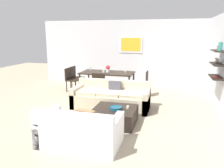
% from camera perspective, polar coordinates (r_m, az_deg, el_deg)
% --- Properties ---
extents(ground_plane, '(18.00, 18.00, 0.00)m').
position_cam_1_polar(ground_plane, '(6.35, -1.38, -6.94)').
color(ground_plane, tan).
extents(back_wall_unit, '(8.40, 0.09, 2.70)m').
position_cam_1_polar(back_wall_unit, '(9.41, 6.48, 7.81)').
color(back_wall_unit, silver).
rests_on(back_wall_unit, ground).
extents(right_wall_shelf_unit, '(0.34, 8.20, 2.70)m').
position_cam_1_polar(right_wall_shelf_unit, '(6.52, 26.74, 4.44)').
color(right_wall_shelf_unit, silver).
rests_on(right_wall_shelf_unit, ground).
extents(sofa_beige, '(2.22, 0.90, 0.78)m').
position_cam_1_polar(sofa_beige, '(6.56, -0.23, -3.63)').
color(sofa_beige, beige).
rests_on(sofa_beige, ground).
extents(loveseat_white, '(1.56, 0.90, 0.78)m').
position_cam_1_polar(loveseat_white, '(4.47, -8.21, -11.73)').
color(loveseat_white, white).
rests_on(loveseat_white, ground).
extents(coffee_table, '(1.01, 0.97, 0.38)m').
position_cam_1_polar(coffee_table, '(5.47, 0.66, -8.13)').
color(coffee_table, black).
rests_on(coffee_table, ground).
extents(decorative_bowl, '(0.30, 0.30, 0.07)m').
position_cam_1_polar(decorative_bowl, '(5.32, 1.00, -6.12)').
color(decorative_bowl, navy).
rests_on(decorative_bowl, coffee_table).
extents(candle_jar, '(0.06, 0.06, 0.07)m').
position_cam_1_polar(candle_jar, '(5.39, 4.05, -5.93)').
color(candle_jar, silver).
rests_on(candle_jar, coffee_table).
extents(dining_table, '(1.95, 1.02, 0.75)m').
position_cam_1_polar(dining_table, '(8.29, -1.22, 2.61)').
color(dining_table, black).
rests_on(dining_table, ground).
extents(dining_chair_left_near, '(0.44, 0.44, 0.88)m').
position_cam_1_polar(dining_chair_left_near, '(8.60, -10.50, 1.52)').
color(dining_chair_left_near, black).
rests_on(dining_chair_left_near, ground).
extents(dining_chair_left_far, '(0.44, 0.44, 0.88)m').
position_cam_1_polar(dining_chair_left_far, '(9.01, -9.25, 2.07)').
color(dining_chair_left_far, black).
rests_on(dining_chair_left_far, ground).
extents(dining_chair_right_near, '(0.44, 0.44, 0.88)m').
position_cam_1_polar(dining_chair_right_near, '(7.83, 8.05, 0.53)').
color(dining_chair_right_near, black).
rests_on(dining_chair_right_near, ground).
extents(dining_chair_foot, '(0.44, 0.44, 0.88)m').
position_cam_1_polar(dining_chair_foot, '(7.47, -3.18, 0.04)').
color(dining_chair_foot, black).
rests_on(dining_chair_foot, ground).
extents(wine_glass_left_far, '(0.08, 0.08, 0.17)m').
position_cam_1_polar(wine_glass_left_far, '(8.61, -5.54, 4.17)').
color(wine_glass_left_far, silver).
rests_on(wine_glass_left_far, dining_table).
extents(wine_glass_right_near, '(0.07, 0.07, 0.16)m').
position_cam_1_polar(wine_glass_right_near, '(7.98, 3.44, 3.45)').
color(wine_glass_right_near, silver).
rests_on(wine_glass_right_near, dining_table).
extents(wine_glass_foot, '(0.07, 0.07, 0.16)m').
position_cam_1_polar(wine_glass_foot, '(7.84, -2.15, 3.30)').
color(wine_glass_foot, silver).
rests_on(wine_glass_foot, dining_table).
extents(centerpiece_vase, '(0.16, 0.16, 0.26)m').
position_cam_1_polar(centerpiece_vase, '(8.25, -1.07, 3.96)').
color(centerpiece_vase, silver).
rests_on(centerpiece_vase, dining_table).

